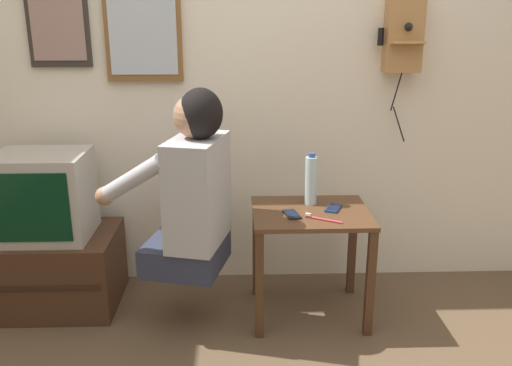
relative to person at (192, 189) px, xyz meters
The scene contains 12 objects.
wall_back 0.82m from the person, 64.71° to the left, with size 6.80×0.05×2.55m.
side_table 0.64m from the person, ahead, with size 0.58×0.48×0.57m.
person is the anchor object (origin of this frame).
tv_stand 0.94m from the person, 163.62° to the left, with size 0.63×0.50×0.40m.
television 0.80m from the person, 165.29° to the left, with size 0.45×0.38×0.44m.
wall_phone_antique 1.38m from the person, 22.91° to the left, with size 0.23×0.19×0.83m.
framed_picture 1.16m from the person, 144.33° to the left, with size 0.32×0.03×0.50m.
wall_mirror 0.99m from the person, 118.07° to the left, with size 0.40×0.04×0.74m.
cell_phone_held 0.50m from the person, ahead, with size 0.08×0.13×0.01m.
cell_phone_spare 0.72m from the person, ahead, with size 0.10×0.14×0.01m.
water_bottle 0.62m from the person, 17.60° to the left, with size 0.06×0.06×0.27m.
toothbrush 0.63m from the person, ahead, with size 0.17×0.10×0.02m.
Camera 1 is at (-0.04, -1.95, 1.51)m, focal length 38.00 mm.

